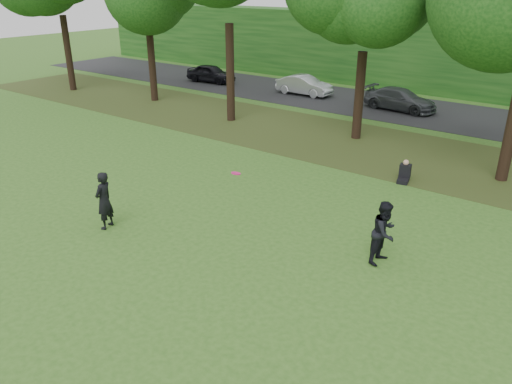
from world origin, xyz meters
TOP-DOWN VIEW (x-y plane):
  - ground at (0.00, 0.00)m, footprint 120.00×120.00m
  - leaf_litter at (0.00, 13.00)m, footprint 60.00×7.00m
  - street at (0.00, 21.00)m, footprint 70.00×7.00m
  - far_hedge at (0.00, 27.00)m, footprint 70.00×3.00m
  - player_left at (-4.91, 0.55)m, footprint 0.61×0.77m
  - player_right at (2.81, 3.82)m, footprint 0.76×0.93m
  - parked_cars at (1.84, 20.10)m, footprint 36.29×3.64m
  - frisbee at (-1.03, 2.24)m, footprint 0.38×0.38m
  - seated_person at (1.02, 9.92)m, footprint 0.56×0.80m

SIDE VIEW (x-z plane):
  - ground at x=0.00m, z-range 0.00..0.00m
  - leaf_litter at x=0.00m, z-range 0.00..0.01m
  - street at x=0.00m, z-range 0.00..0.02m
  - seated_person at x=1.02m, z-range -0.10..0.73m
  - parked_cars at x=1.84m, z-range -0.03..1.48m
  - player_right at x=2.81m, z-range 0.00..1.79m
  - player_left at x=-4.91m, z-range 0.00..1.84m
  - frisbee at x=-1.03m, z-range 2.15..2.25m
  - far_hedge at x=0.00m, z-range 0.00..5.00m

